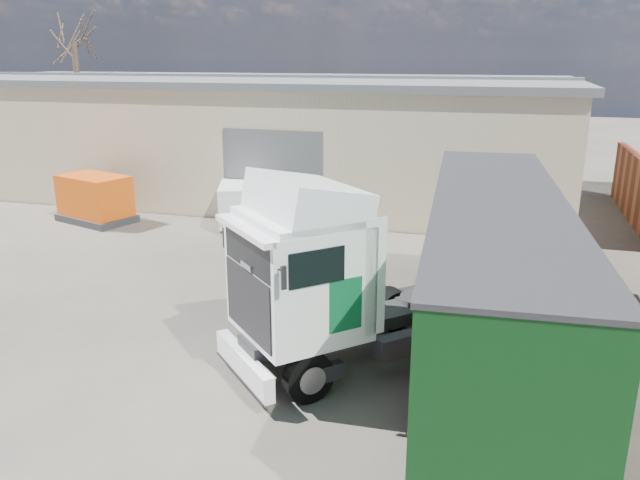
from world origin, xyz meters
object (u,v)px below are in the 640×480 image
(box_trailer, at_px, (493,268))
(orange_skip, at_px, (95,202))
(bare_tree, at_px, (72,25))
(tractor_unit, at_px, (334,287))
(panel_van, at_px, (243,201))

(box_trailer, bearing_deg, orange_skip, 147.57)
(bare_tree, height_order, orange_skip, bare_tree)
(box_trailer, bearing_deg, bare_tree, 136.62)
(tractor_unit, distance_m, box_trailer, 3.19)
(bare_tree, bearing_deg, box_trailer, -39.40)
(bare_tree, height_order, tractor_unit, bare_tree)
(bare_tree, relative_size, orange_skip, 2.89)
(tractor_unit, bearing_deg, orange_skip, -171.70)
(panel_van, bearing_deg, tractor_unit, -78.49)
(tractor_unit, height_order, box_trailer, tractor_unit)
(tractor_unit, xyz_separation_m, orange_skip, (-12.09, 8.77, -0.96))
(tractor_unit, xyz_separation_m, panel_van, (-6.46, 10.24, -0.90))
(panel_van, bearing_deg, bare_tree, 124.39)
(tractor_unit, relative_size, box_trailer, 0.53)
(bare_tree, xyz_separation_m, tractor_unit, (21.32, -20.60, -6.17))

